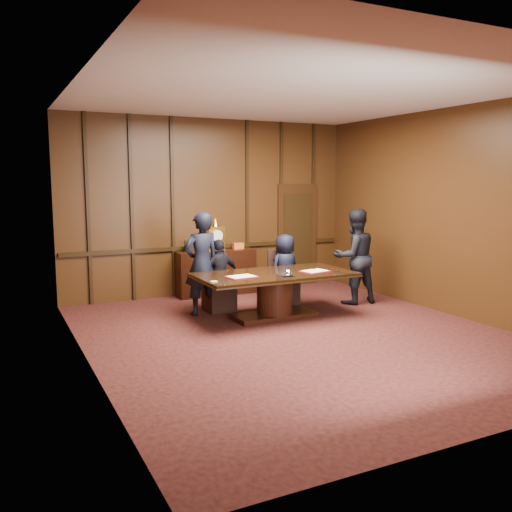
{
  "coord_description": "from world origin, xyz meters",
  "views": [
    {
      "loc": [
        -4.02,
        -6.7,
        2.29
      ],
      "look_at": [
        -0.12,
        1.2,
        1.05
      ],
      "focal_mm": 38.0,
      "sensor_mm": 36.0,
      "label": 1
    }
  ],
  "objects_px": {
    "signatory_right": "(285,269)",
    "sideboard": "(216,271)",
    "witness_right": "(354,257)",
    "witness_left": "(202,264)",
    "conference_table": "(275,288)",
    "signatory_left": "(220,276)"
  },
  "relations": [
    {
      "from": "signatory_left",
      "to": "witness_right",
      "type": "bearing_deg",
      "value": 161.17
    },
    {
      "from": "sideboard",
      "to": "signatory_left",
      "type": "bearing_deg",
      "value": -109.15
    },
    {
      "from": "signatory_left",
      "to": "sideboard",
      "type": "bearing_deg",
      "value": -116.68
    },
    {
      "from": "signatory_right",
      "to": "witness_right",
      "type": "distance_m",
      "value": 1.31
    },
    {
      "from": "conference_table",
      "to": "witness_right",
      "type": "xyz_separation_m",
      "value": [
        1.84,
        0.3,
        0.37
      ]
    },
    {
      "from": "signatory_right",
      "to": "witness_right",
      "type": "xyz_separation_m",
      "value": [
        1.19,
        -0.5,
        0.23
      ]
    },
    {
      "from": "signatory_right",
      "to": "witness_left",
      "type": "distance_m",
      "value": 1.67
    },
    {
      "from": "witness_left",
      "to": "sideboard",
      "type": "bearing_deg",
      "value": -124.87
    },
    {
      "from": "conference_table",
      "to": "witness_right",
      "type": "bearing_deg",
      "value": 9.31
    },
    {
      "from": "sideboard",
      "to": "signatory_right",
      "type": "height_order",
      "value": "sideboard"
    },
    {
      "from": "signatory_right",
      "to": "sideboard",
      "type": "bearing_deg",
      "value": -69.73
    },
    {
      "from": "conference_table",
      "to": "signatory_right",
      "type": "xyz_separation_m",
      "value": [
        0.65,
        0.8,
        0.14
      ]
    },
    {
      "from": "witness_left",
      "to": "witness_right",
      "type": "xyz_separation_m",
      "value": [
        2.85,
        -0.45,
        0.0
      ]
    },
    {
      "from": "signatory_left",
      "to": "signatory_right",
      "type": "relative_size",
      "value": 0.98
    },
    {
      "from": "signatory_left",
      "to": "witness_right",
      "type": "relative_size",
      "value": 0.72
    },
    {
      "from": "sideboard",
      "to": "witness_left",
      "type": "distance_m",
      "value": 1.68
    },
    {
      "from": "signatory_right",
      "to": "signatory_left",
      "type": "bearing_deg",
      "value": -11.06
    },
    {
      "from": "witness_left",
      "to": "conference_table",
      "type": "bearing_deg",
      "value": 138.9
    },
    {
      "from": "sideboard",
      "to": "witness_left",
      "type": "xyz_separation_m",
      "value": [
        -0.83,
        -1.41,
        0.39
      ]
    },
    {
      "from": "conference_table",
      "to": "signatory_right",
      "type": "distance_m",
      "value": 1.04
    },
    {
      "from": "signatory_left",
      "to": "witness_left",
      "type": "relative_size",
      "value": 0.73
    },
    {
      "from": "sideboard",
      "to": "witness_right",
      "type": "bearing_deg",
      "value": -42.6
    }
  ]
}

